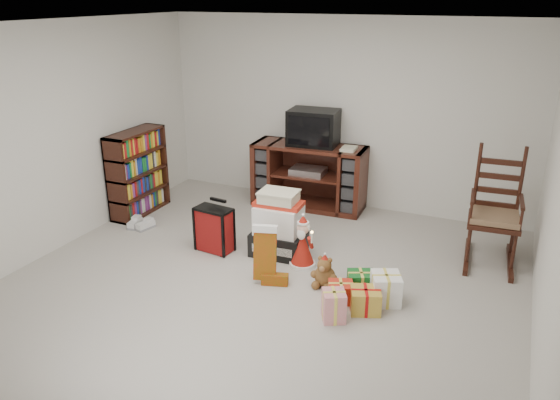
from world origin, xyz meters
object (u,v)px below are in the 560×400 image
object	(u,v)px
red_suitcase	(214,229)
teddy_bear	(325,273)
rocking_chair	(494,222)
mrs_claus_figurine	(277,224)
bookshelf	(138,174)
crt_television	(313,127)
tv_stand	(309,176)
gift_cluster	(355,292)
sneaker_pair	(140,224)
santa_figurine	(303,246)
gift_pile	(279,227)

from	to	relation	value
red_suitcase	teddy_bear	xyz separation A→B (m)	(1.41, -0.25, -0.12)
rocking_chair	teddy_bear	xyz separation A→B (m)	(-1.46, -1.29, -0.31)
red_suitcase	mrs_claus_figurine	world-z (taller)	red_suitcase
bookshelf	crt_television	size ratio (longest dim) A/B	1.64
bookshelf	mrs_claus_figurine	distance (m)	2.06
tv_stand	gift_cluster	size ratio (longest dim) A/B	1.91
teddy_bear	sneaker_pair	xyz separation A→B (m)	(-2.59, 0.43, -0.10)
rocking_chair	bookshelf	bearing A→B (deg)	-178.38
bookshelf	santa_figurine	size ratio (longest dim) A/B	1.88
bookshelf	rocking_chair	xyz separation A→B (m)	(4.37, 0.42, -0.09)
gift_pile	gift_cluster	xyz separation A→B (m)	(1.09, -0.67, -0.20)
santa_figurine	tv_stand	bearing A→B (deg)	109.20
red_suitcase	gift_cluster	distance (m)	1.84
rocking_chair	gift_pile	world-z (taller)	rocking_chair
bookshelf	santa_figurine	xyz separation A→B (m)	(2.54, -0.55, -0.31)
bookshelf	teddy_bear	size ratio (longest dim) A/B	3.47
crt_television	red_suitcase	bearing A→B (deg)	-110.60
gift_pile	santa_figurine	size ratio (longest dim) A/B	1.24
red_suitcase	gift_cluster	size ratio (longest dim) A/B	0.76
gift_pile	rocking_chair	bearing A→B (deg)	17.64
mrs_claus_figurine	crt_television	distance (m)	1.53
tv_stand	santa_figurine	size ratio (longest dim) A/B	2.60
tv_stand	mrs_claus_figurine	distance (m)	1.24
red_suitcase	mrs_claus_figurine	distance (m)	0.75
gift_pile	bookshelf	bearing A→B (deg)	167.04
sneaker_pair	crt_television	size ratio (longest dim) A/B	0.47
teddy_bear	crt_television	xyz separation A→B (m)	(-0.91, 2.03, 0.95)
bookshelf	gift_pile	distance (m)	2.24
tv_stand	red_suitcase	size ratio (longest dim) A/B	2.52
bookshelf	tv_stand	bearing A→B (deg)	29.76
red_suitcase	crt_television	xyz separation A→B (m)	(0.50, 1.78, 0.83)
sneaker_pair	gift_pile	bearing A→B (deg)	0.09
gift_pile	crt_television	distance (m)	1.75
tv_stand	santa_figurine	bearing A→B (deg)	-73.28
gift_cluster	gift_pile	bearing A→B (deg)	148.35
teddy_bear	red_suitcase	bearing A→B (deg)	169.85
gift_cluster	mrs_claus_figurine	bearing A→B (deg)	142.26
sneaker_pair	gift_cluster	size ratio (longest dim) A/B	0.40
mrs_claus_figurine	sneaker_pair	xyz separation A→B (m)	(-1.71, -0.35, -0.17)
gift_pile	teddy_bear	world-z (taller)	gift_pile
rocking_chair	tv_stand	bearing A→B (deg)	159.88
teddy_bear	santa_figurine	size ratio (longest dim) A/B	0.54
mrs_claus_figurine	crt_television	world-z (taller)	crt_television
bookshelf	mrs_claus_figurine	xyz separation A→B (m)	(2.03, -0.09, -0.32)
tv_stand	bookshelf	world-z (taller)	bookshelf
red_suitcase	mrs_claus_figurine	bearing A→B (deg)	51.14
gift_pile	red_suitcase	world-z (taller)	gift_pile
rocking_chair	mrs_claus_figurine	size ratio (longest dim) A/B	2.33
teddy_bear	crt_television	world-z (taller)	crt_television
santa_figurine	gift_cluster	bearing A→B (deg)	-34.81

